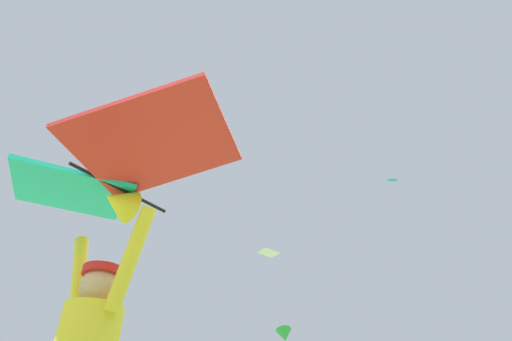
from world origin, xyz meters
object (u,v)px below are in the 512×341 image
object	(u,v)px
held_stunt_kite	(111,176)
distant_kite_green_mid_left	(284,335)
distant_kite_teal_low_left	(393,180)
distant_kite_white_high_right	(269,252)

from	to	relation	value
held_stunt_kite	distant_kite_green_mid_left	xyz separation A→B (m)	(-7.45, 14.17, 2.65)
distant_kite_teal_low_left	distant_kite_white_high_right	bearing A→B (deg)	-118.01
distant_kite_white_high_right	distant_kite_green_mid_left	world-z (taller)	distant_kite_white_high_right
distant_kite_green_mid_left	distant_kite_white_high_right	bearing A→B (deg)	172.23
distant_kite_white_high_right	distant_kite_green_mid_left	xyz separation A→B (m)	(0.79, -0.11, -4.02)
held_stunt_kite	distant_kite_white_high_right	size ratio (longest dim) A/B	1.93
held_stunt_kite	distant_kite_white_high_right	xyz separation A→B (m)	(-8.24, 14.28, 6.67)
distant_kite_white_high_right	distant_kite_teal_low_left	size ratio (longest dim) A/B	1.70
distant_kite_teal_low_left	distant_kite_green_mid_left	xyz separation A→B (m)	(-3.71, -8.55, -11.11)
distant_kite_white_high_right	distant_kite_teal_low_left	xyz separation A→B (m)	(4.49, 8.44, 7.09)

